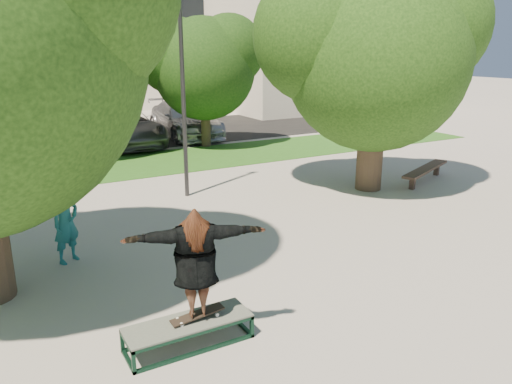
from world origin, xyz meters
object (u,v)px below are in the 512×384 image
bench (426,170)px  car_dark (70,131)px  grind_box (189,333)px  tree_right (372,47)px  bystander (66,223)px  car_grey (125,128)px  lamppost (183,84)px  car_silver_b (185,119)px

bench → car_dark: 14.33m
grind_box → bench: 10.98m
tree_right → bystander: 9.35m
car_grey → lamppost: bearing=-94.2°
grind_box → car_silver_b: (6.45, 16.29, 0.63)m
bench → car_dark: car_dark is taller
car_dark → car_grey: bearing=-18.9°
tree_right → bench: (2.20, -0.35, -3.71)m
tree_right → bystander: bearing=-172.1°
car_grey → bench: bearing=-59.0°
bench → car_silver_b: car_silver_b is taller
tree_right → grind_box: (-7.71, -5.07, -3.90)m
tree_right → bystander: (-8.67, -1.20, -3.29)m
tree_right → bench: bearing=-9.1°
grind_box → car_dark: size_ratio=0.43×
car_dark → car_silver_b: (5.23, 0.18, 0.13)m
bystander → bench: bearing=-25.9°
tree_right → car_grey: bearing=112.6°
bystander → grind_box: bearing=-106.4°
lamppost → bystander: size_ratio=3.78×
car_silver_b → tree_right: bearing=-81.2°
grind_box → bench: bench is taller
car_grey → car_silver_b: bearing=14.3°
lamppost → grind_box: bearing=-111.8°
tree_right → grind_box: 10.02m
bystander → bench: size_ratio=0.56×
car_dark → car_grey: size_ratio=0.76×
tree_right → car_grey: 11.76m
grind_box → car_grey: bearing=77.7°
grind_box → bystander: bearing=104.0°
lamppost → grind_box: size_ratio=3.39×
bystander → bench: bystander is taller
bench → car_dark: bearing=104.4°
grind_box → car_silver_b: bearing=68.4°
car_silver_b → lamppost: bearing=-109.0°
tree_right → grind_box: size_ratio=3.62×
tree_right → lamppost: 5.36m
bystander → bench: 10.92m
lamppost → tree_right: bearing=-21.3°
grind_box → car_dark: car_dark is taller
car_grey → tree_right: bearing=-67.7°
bench → car_silver_b: size_ratio=0.51×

